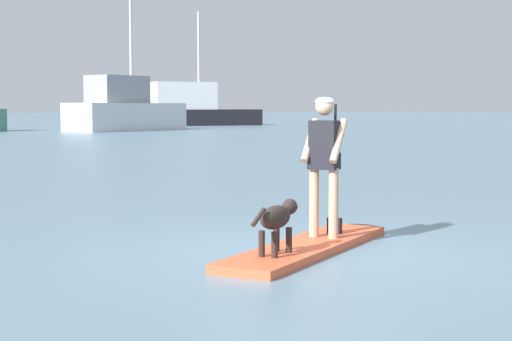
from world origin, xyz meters
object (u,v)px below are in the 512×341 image
Objects in this scene: paddleboard at (315,244)px; moored_boat_far_starboard at (190,109)px; dog at (278,219)px; moored_boat_port at (124,110)px; person_paddler at (325,156)px.

moored_boat_far_starboard is (32.96, 54.18, 1.39)m from paddleboard.
dog is 0.09× the size of moored_boat_port.
moored_boat_port reaches higher than moored_boat_far_starboard.
paddleboard is at bearing -155.45° from person_paddler.
dog is at bearing -121.82° from moored_boat_far_starboard.
dog is 64.27m from moored_boat_far_starboard.
paddleboard is at bearing 24.55° from dog.
moored_boat_far_starboard is at bearing 40.18° from moored_boat_port.
moored_boat_far_starboard reaches higher than dog.
moored_boat_port is 0.83× the size of moored_boat_far_starboard.
paddleboard is 63.43m from moored_boat_far_starboard.
moored_boat_port is at bearing 64.78° from person_paddler.
moored_boat_port is 15.77m from moored_boat_far_starboard.
paddleboard is at bearing -115.42° from moored_boat_port.
person_paddler is at bearing 24.55° from paddleboard.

